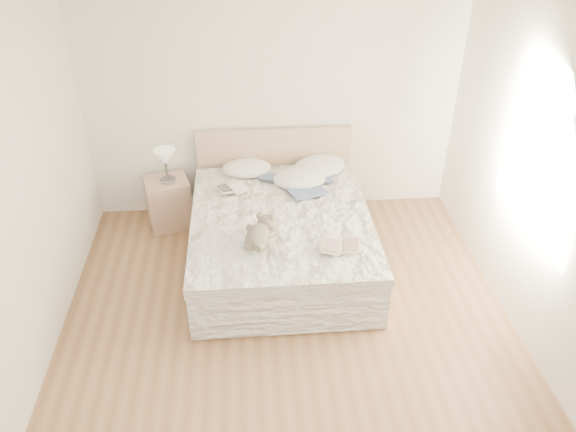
% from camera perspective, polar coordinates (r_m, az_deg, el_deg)
% --- Properties ---
extents(floor, '(4.00, 4.50, 0.00)m').
position_cam_1_polar(floor, '(4.92, 0.28, -12.88)').
color(floor, brown).
rests_on(floor, ground).
extents(ceiling, '(4.00, 4.50, 0.00)m').
position_cam_1_polar(ceiling, '(3.50, 0.41, 19.28)').
color(ceiling, white).
rests_on(ceiling, ground).
extents(wall_back, '(4.00, 0.02, 2.70)m').
position_cam_1_polar(wall_back, '(6.06, -1.56, 12.05)').
color(wall_back, white).
rests_on(wall_back, ground).
extents(wall_left, '(0.02, 4.50, 2.70)m').
position_cam_1_polar(wall_left, '(4.38, -26.71, -0.79)').
color(wall_left, white).
rests_on(wall_left, ground).
extents(wall_right, '(0.02, 4.50, 2.70)m').
position_cam_1_polar(wall_right, '(4.65, 25.71, 1.48)').
color(wall_right, white).
rests_on(wall_right, ground).
extents(window, '(0.02, 1.30, 1.10)m').
position_cam_1_polar(window, '(4.82, 24.32, 4.38)').
color(window, white).
rests_on(window, wall_right).
extents(bed, '(1.72, 2.14, 1.00)m').
position_cam_1_polar(bed, '(5.62, -0.76, -1.90)').
color(bed, tan).
rests_on(bed, floor).
extents(nightstand, '(0.54, 0.51, 0.56)m').
position_cam_1_polar(nightstand, '(6.31, -12.02, 1.34)').
color(nightstand, '#A28068').
rests_on(nightstand, floor).
extents(table_lamp, '(0.24, 0.24, 0.37)m').
position_cam_1_polar(table_lamp, '(6.04, -12.37, 5.69)').
color(table_lamp, '#4C4642').
rests_on(table_lamp, nightstand).
extents(pillow_left, '(0.54, 0.39, 0.16)m').
position_cam_1_polar(pillow_left, '(6.12, -4.22, 4.86)').
color(pillow_left, white).
rests_on(pillow_left, bed).
extents(pillow_middle, '(0.56, 0.40, 0.17)m').
position_cam_1_polar(pillow_middle, '(5.90, 1.15, 3.76)').
color(pillow_middle, white).
rests_on(pillow_middle, bed).
extents(pillow_right, '(0.78, 0.72, 0.19)m').
position_cam_1_polar(pillow_right, '(6.14, 3.14, 5.03)').
color(pillow_right, white).
rests_on(pillow_right, bed).
extents(blouse, '(0.73, 0.75, 0.02)m').
position_cam_1_polar(blouse, '(5.82, 1.43, 3.20)').
color(blouse, '#3C4C6C').
rests_on(blouse, bed).
extents(photo_book, '(0.36, 0.32, 0.02)m').
position_cam_1_polar(photo_book, '(5.77, -5.71, 2.74)').
color(photo_book, white).
rests_on(photo_book, bed).
extents(childrens_book, '(0.40, 0.32, 0.02)m').
position_cam_1_polar(childrens_book, '(4.94, 5.37, -3.06)').
color(childrens_book, beige).
rests_on(childrens_book, bed).
extents(teddy_bear, '(0.37, 0.44, 0.20)m').
position_cam_1_polar(teddy_bear, '(4.95, -3.06, -2.61)').
color(teddy_bear, '#6A6150').
rests_on(teddy_bear, bed).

